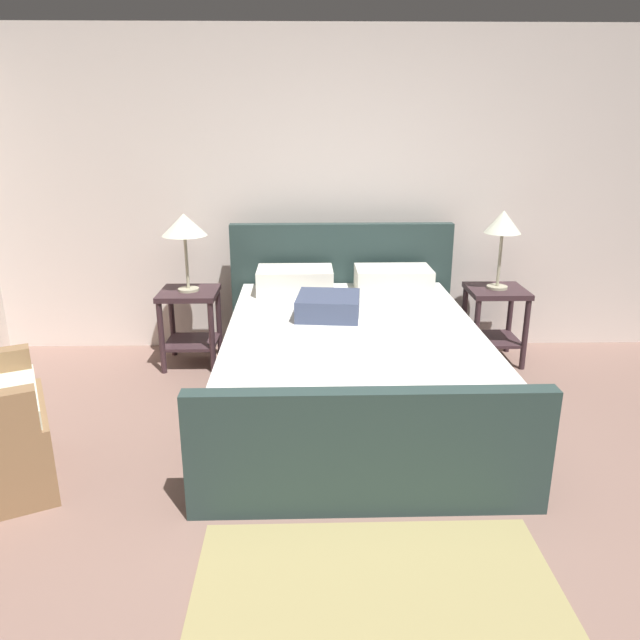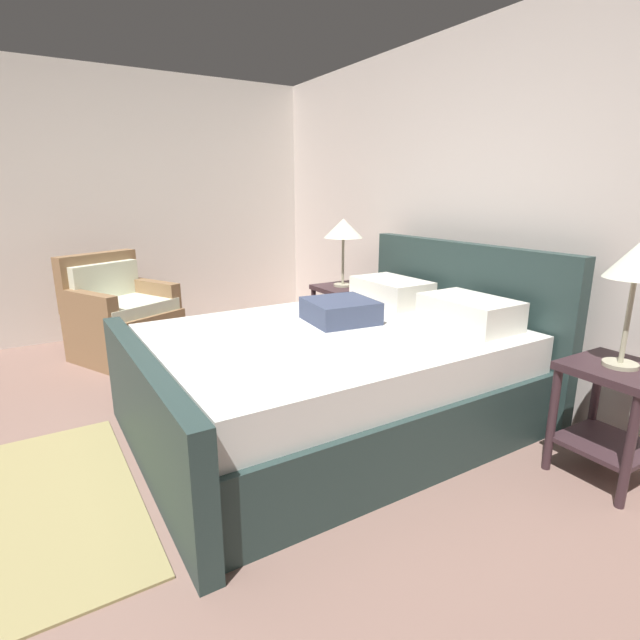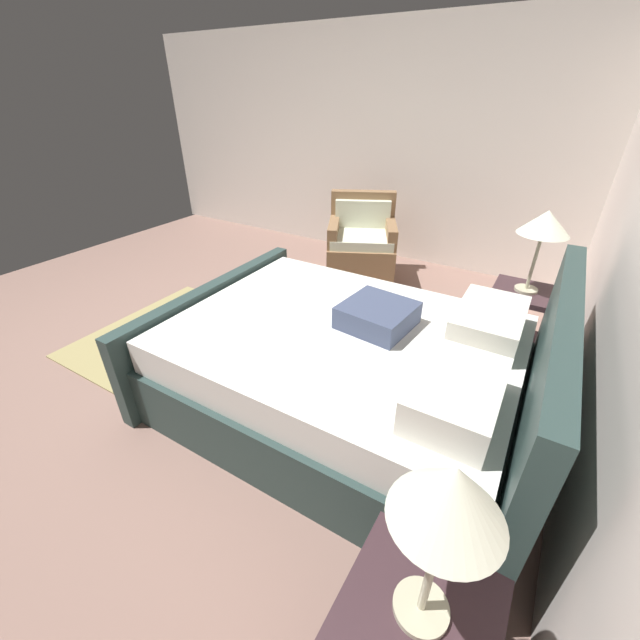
% 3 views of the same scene
% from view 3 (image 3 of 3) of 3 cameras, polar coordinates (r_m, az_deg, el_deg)
% --- Properties ---
extents(ground_plane, '(5.99, 5.73, 0.02)m').
position_cam_3_polar(ground_plane, '(3.56, -21.20, -3.93)').
color(ground_plane, '#86665B').
extents(wall_side_left, '(0.12, 5.85, 2.54)m').
position_cam_3_polar(wall_side_left, '(5.38, 3.61, 23.99)').
color(wall_side_left, silver).
rests_on(wall_side_left, ground).
extents(bed, '(1.77, 2.29, 1.08)m').
position_cam_3_polar(bed, '(2.54, 4.40, -6.97)').
color(bed, '#283C39').
rests_on(bed, ground).
extents(nightstand_right, '(0.44, 0.44, 0.60)m').
position_cam_3_polar(nightstand_right, '(1.60, 13.22, -38.45)').
color(nightstand_right, '#39252B').
rests_on(nightstand_right, ground).
extents(table_lamp_right, '(0.28, 0.28, 0.60)m').
position_cam_3_polar(table_lamp_right, '(1.00, 18.26, -23.67)').
color(table_lamp_right, '#B7B293').
rests_on(table_lamp_right, nightstand_right).
extents(nightstand_left, '(0.44, 0.44, 0.60)m').
position_cam_3_polar(nightstand_left, '(3.35, 26.88, 0.82)').
color(nightstand_left, '#39252B').
rests_on(nightstand_left, ground).
extents(table_lamp_left, '(0.34, 0.34, 0.59)m').
position_cam_3_polar(table_lamp_left, '(3.11, 29.86, 11.89)').
color(table_lamp_left, '#B7B293').
rests_on(table_lamp_left, nightstand_left).
extents(armchair, '(0.97, 0.97, 0.90)m').
position_cam_3_polar(armchair, '(4.53, 5.99, 10.58)').
color(armchair, olive).
rests_on(armchair, ground).
extents(area_rug, '(1.52, 1.15, 0.01)m').
position_cam_3_polar(area_rug, '(3.75, -21.18, -1.76)').
color(area_rug, '#9E8F5A').
rests_on(area_rug, ground).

